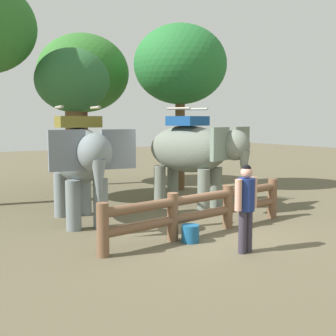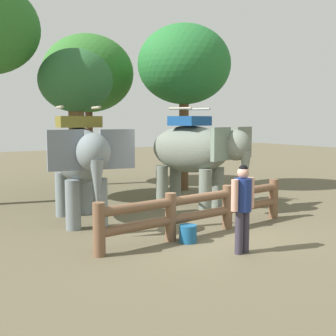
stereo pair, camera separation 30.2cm
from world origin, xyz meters
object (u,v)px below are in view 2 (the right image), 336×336
(elephant_near_left, at_px, (81,158))
(tree_deep_back, at_px, (88,74))
(log_fence, at_px, (201,208))
(elephant_center, at_px, (196,151))
(tree_far_left, at_px, (76,85))
(tourist_woman_in_black, at_px, (243,202))
(feed_bucket, at_px, (188,234))
(tree_far_right, at_px, (184,65))

(elephant_near_left, xyz_separation_m, tree_deep_back, (2.71, 6.17, 2.75))
(log_fence, distance_m, elephant_center, 3.42)
(elephant_center, distance_m, tree_far_left, 4.44)
(tourist_woman_in_black, xyz_separation_m, feed_bucket, (-0.47, 1.19, -0.83))
(tree_far_right, bearing_deg, feed_bucket, -123.25)
(elephant_center, bearing_deg, tree_far_right, 62.28)
(tree_far_left, bearing_deg, tourist_woman_in_black, -84.83)
(feed_bucket, bearing_deg, tourist_woman_in_black, -68.31)
(elephant_near_left, height_order, tree_far_right, tree_far_right)
(tree_far_left, bearing_deg, tree_far_right, -1.40)
(elephant_near_left, bearing_deg, elephant_center, 3.59)
(elephant_center, height_order, tree_far_left, tree_far_left)
(tree_deep_back, bearing_deg, elephant_near_left, -113.69)
(tree_far_left, xyz_separation_m, feed_bucket, (0.19, -6.09, -3.52))
(log_fence, bearing_deg, tree_deep_back, 84.69)
(elephant_near_left, relative_size, tree_deep_back, 0.59)
(log_fence, relative_size, elephant_near_left, 1.56)
(log_fence, relative_size, tree_far_right, 0.91)
(feed_bucket, bearing_deg, log_fence, 33.41)
(elephant_center, distance_m, tourist_woman_in_black, 4.78)
(elephant_near_left, distance_m, tree_far_right, 6.72)
(tourist_woman_in_black, xyz_separation_m, tree_deep_back, (0.97, 10.26, 3.40))
(tourist_woman_in_black, relative_size, tree_far_right, 0.29)
(elephant_center, distance_m, feed_bucket, 4.22)
(tourist_woman_in_black, relative_size, tree_deep_back, 0.29)
(log_fence, xyz_separation_m, tree_far_left, (-0.82, 5.67, 3.11))
(tree_far_right, bearing_deg, log_fence, -120.58)
(elephant_near_left, bearing_deg, log_fence, -52.42)
(tree_deep_back, bearing_deg, elephant_center, -80.61)
(elephant_center, height_order, tree_deep_back, tree_deep_back)
(elephant_center, xyz_separation_m, tree_far_left, (-2.61, 2.96, 2.03))
(tree_far_right, xyz_separation_m, tree_deep_back, (-2.49, 3.08, -0.17))
(tree_far_right, bearing_deg, elephant_center, -117.72)
(feed_bucket, bearing_deg, tree_deep_back, 80.99)
(tourist_woman_in_black, relative_size, feed_bucket, 4.64)
(tree_deep_back, distance_m, feed_bucket, 10.11)
(elephant_center, xyz_separation_m, tourist_woman_in_black, (-1.95, -4.31, -0.66))
(elephant_center, relative_size, tree_far_right, 0.59)
(log_fence, height_order, tree_deep_back, tree_deep_back)
(elephant_center, relative_size, tree_deep_back, 0.60)
(tree_far_left, xyz_separation_m, tree_far_right, (4.11, -0.10, 0.88))
(elephant_center, relative_size, feed_bucket, 9.43)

